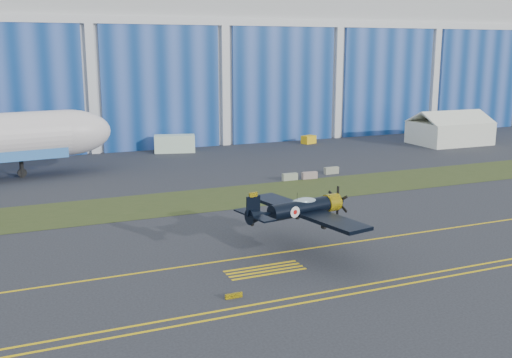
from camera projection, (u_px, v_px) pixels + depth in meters
name	position (u px, v px, depth m)	size (l,w,h in m)	color
ground	(399.00, 217.00, 58.98)	(260.00, 260.00, 0.00)	#2C2F37
grass_median	(328.00, 187.00, 71.57)	(260.00, 10.00, 0.02)	#475128
hangar	(186.00, 55.00, 120.34)	(220.00, 45.70, 30.00)	silver
taxiway_centreline	(432.00, 231.00, 54.49)	(200.00, 0.20, 0.02)	yellow
edge_line_far	(503.00, 260.00, 46.84)	(80.00, 0.20, 0.02)	yellow
hold_short_ladder	(265.00, 270.00, 44.82)	(6.00, 2.40, 0.02)	yellow
guard_board_left	(234.00, 296.00, 39.75)	(1.20, 0.15, 0.35)	yellow
warbird	(300.00, 208.00, 47.76)	(12.87, 14.61, 3.80)	black
tent	(450.00, 127.00, 103.83)	(12.65, 9.31, 5.84)	white
shipping_container	(175.00, 144.00, 95.64)	(6.38, 2.55, 2.76)	#D4F9DB
tug	(309.00, 140.00, 104.59)	(2.40, 1.50, 1.40)	yellow
gse_box	(476.00, 128.00, 119.23)	(2.65, 1.41, 1.59)	#A6807C
barrier_a	(290.00, 177.00, 75.30)	(2.00, 0.60, 0.90)	#949E8A
barrier_b	(310.00, 175.00, 76.18)	(2.00, 0.60, 0.90)	gray
barrier_c	(331.00, 171.00, 79.24)	(2.00, 0.60, 0.90)	gray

